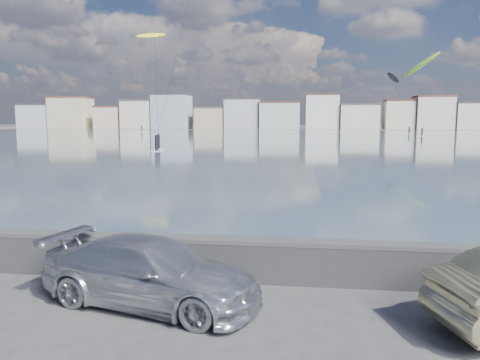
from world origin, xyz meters
TOP-DOWN VIEW (x-y plane):
  - ground at (0.00, 0.00)m, footprint 700.00×700.00m
  - bay_water at (0.00, 91.50)m, footprint 500.00×177.00m
  - far_shore_strip at (0.00, 200.00)m, footprint 500.00×60.00m
  - seawall at (0.00, 2.70)m, footprint 400.00×0.36m
  - far_buildings at (1.31, 186.00)m, footprint 240.79×13.26m
  - car_silver at (-0.45, 1.17)m, footprint 4.92×2.99m
  - kitesurfer_3 at (-46.95, 145.67)m, footprint 10.04×17.83m
  - kitesurfer_4 at (28.02, 129.66)m, footprint 6.53×13.19m
  - kitesurfer_9 at (32.70, 119.32)m, footprint 9.52×18.36m

SIDE VIEW (x-z plane):
  - ground at x=0.00m, z-range 0.00..0.00m
  - bay_water at x=0.00m, z-range 0.01..0.01m
  - far_shore_strip at x=0.00m, z-range 0.01..0.01m
  - seawall at x=0.00m, z-range 0.04..1.12m
  - car_silver at x=-0.45m, z-range 0.00..1.33m
  - far_buildings at x=1.31m, z-range -1.27..13.33m
  - kitesurfer_4 at x=28.02m, z-range 6.60..23.68m
  - kitesurfer_9 at x=32.70m, z-range 6.75..28.24m
  - kitesurfer_3 at x=-46.95m, z-range 14.42..47.77m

